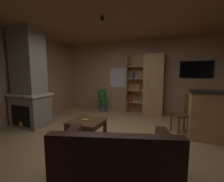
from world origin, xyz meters
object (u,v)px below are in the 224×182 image
object	(u,v)px
leather_couch	(117,165)
dining_chair	(185,112)
table_book_0	(86,120)
potted_floor_plant	(103,99)
stone_fireplace	(29,83)
coffee_table	(87,124)
bookshelf_cabinet	(151,85)
wall_mounted_tv	(196,69)

from	to	relation	value
leather_couch	dining_chair	size ratio (longest dim) A/B	1.78
leather_couch	dining_chair	bearing A→B (deg)	67.93
table_book_0	potted_floor_plant	distance (m)	2.53
stone_fireplace	coffee_table	size ratio (longest dim) A/B	3.79
dining_chair	leather_couch	bearing A→B (deg)	-112.07
bookshelf_cabinet	leather_couch	distance (m)	3.79
stone_fireplace	table_book_0	distance (m)	2.09
dining_chair	potted_floor_plant	distance (m)	3.04
stone_fireplace	dining_chair	bearing A→B (deg)	13.98
wall_mounted_tv	dining_chair	bearing A→B (deg)	-102.71
bookshelf_cabinet	table_book_0	size ratio (longest dim) A/B	17.78
leather_couch	potted_floor_plant	xyz separation A→B (m)	(-1.86, 3.50, 0.16)
bookshelf_cabinet	leather_couch	world-z (taller)	bookshelf_cabinet
table_book_0	potted_floor_plant	bearing A→B (deg)	106.91
leather_couch	wall_mounted_tv	xyz separation A→B (m)	(1.30, 3.92, 1.28)
bookshelf_cabinet	wall_mounted_tv	world-z (taller)	bookshelf_cabinet
coffee_table	dining_chair	bearing A→B (deg)	30.29
leather_couch	coffee_table	size ratio (longest dim) A/B	2.33
leather_couch	coffee_table	world-z (taller)	leather_couch
table_book_0	leather_couch	bearing A→B (deg)	-43.88
leather_couch	coffee_table	xyz separation A→B (m)	(-1.12, 1.11, 0.04)
bookshelf_cabinet	coffee_table	distance (m)	2.89
table_book_0	potted_floor_plant	world-z (taller)	potted_floor_plant
coffee_table	wall_mounted_tv	bearing A→B (deg)	49.29
leather_couch	table_book_0	size ratio (longest dim) A/B	13.72
coffee_table	wall_mounted_tv	distance (m)	3.92
leather_couch	dining_chair	xyz separation A→B (m)	(0.94, 2.31, 0.22)
stone_fireplace	wall_mounted_tv	distance (m)	5.10
bookshelf_cabinet	potted_floor_plant	bearing A→B (deg)	-173.38
leather_couch	bookshelf_cabinet	bearing A→B (deg)	91.28
coffee_table	potted_floor_plant	xyz separation A→B (m)	(-0.74, 2.40, 0.12)
stone_fireplace	bookshelf_cabinet	size ratio (longest dim) A/B	1.26
leather_couch	coffee_table	distance (m)	1.58
bookshelf_cabinet	leather_couch	bearing A→B (deg)	-88.72
dining_chair	potted_floor_plant	size ratio (longest dim) A/B	1.08
leather_couch	wall_mounted_tv	world-z (taller)	wall_mounted_tv
table_book_0	dining_chair	distance (m)	2.40
potted_floor_plant	wall_mounted_tv	world-z (taller)	wall_mounted_tv
bookshelf_cabinet	table_book_0	xyz separation A→B (m)	(-1.05, -2.63, -0.61)
leather_couch	wall_mounted_tv	distance (m)	4.32
stone_fireplace	leather_couch	distance (m)	3.45
stone_fireplace	coffee_table	bearing A→B (deg)	-6.11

